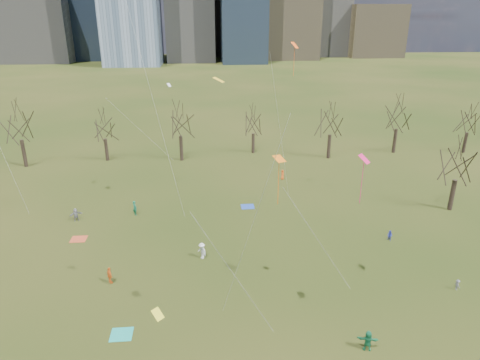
{
  "coord_description": "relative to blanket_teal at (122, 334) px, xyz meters",
  "views": [
    {
      "loc": [
        -3.43,
        -26.55,
        21.84
      ],
      "look_at": [
        0.0,
        12.0,
        7.0
      ],
      "focal_mm": 32.0,
      "sensor_mm": 36.0,
      "label": 1
    }
  ],
  "objects": [
    {
      "name": "ground",
      "position": [
        9.87,
        0.65,
        -0.01
      ],
      "size": [
        500.0,
        500.0,
        0.0
      ],
      "primitive_type": "plane",
      "color": "black",
      "rests_on": "ground"
    },
    {
      "name": "bare_tree_row",
      "position": [
        9.78,
        37.88,
        6.1
      ],
      "size": [
        113.04,
        29.8,
        9.5
      ],
      "color": "black",
      "rests_on": "ground"
    },
    {
      "name": "blanket_teal",
      "position": [
        0.0,
        0.0,
        0.0
      ],
      "size": [
        1.6,
        1.5,
        0.03
      ],
      "primitive_type": "cube",
      "color": "teal",
      "rests_on": "ground"
    },
    {
      "name": "blanket_navy",
      "position": [
        11.61,
        21.63,
        0.0
      ],
      "size": [
        1.6,
        1.5,
        0.03
      ],
      "primitive_type": "cube",
      "color": "#2344A6",
      "rests_on": "ground"
    },
    {
      "name": "blanket_crimson",
      "position": [
        -6.92,
        15.04,
        0.0
      ],
      "size": [
        1.6,
        1.5,
        0.03
      ],
      "primitive_type": "cube",
      "color": "#B84424",
      "rests_on": "ground"
    },
    {
      "name": "person_3",
      "position": [
        27.61,
        3.09,
        0.47
      ],
      "size": [
        0.43,
        0.67,
        0.98
      ],
      "primitive_type": "imported",
      "rotation": [
        0.0,
        0.0,
        1.69
      ],
      "color": "slate",
      "rests_on": "ground"
    },
    {
      "name": "person_4",
      "position": [
        -2.05,
        6.71,
        0.76
      ],
      "size": [
        0.83,
        0.96,
        1.55
      ],
      "primitive_type": "imported",
      "rotation": [
        0.0,
        0.0,
        2.18
      ],
      "color": "orange",
      "rests_on": "ground"
    },
    {
      "name": "person_5",
      "position": [
        17.39,
        -3.08,
        0.77
      ],
      "size": [
        1.52,
        0.82,
        1.56
      ],
      "primitive_type": "imported",
      "rotation": [
        0.0,
        0.0,
        2.88
      ],
      "color": "#1A7949",
      "rests_on": "ground"
    },
    {
      "name": "person_8",
      "position": [
        25.43,
        11.91,
        0.55
      ],
      "size": [
        0.67,
        0.7,
        1.14
      ],
      "primitive_type": "imported",
      "rotation": [
        0.0,
        0.0,
        5.31
      ],
      "color": "#2831AF",
      "rests_on": "ground"
    },
    {
      "name": "person_9",
      "position": [
        5.97,
        10.1,
        0.81
      ],
      "size": [
        1.15,
        1.21,
        1.65
      ],
      "primitive_type": "imported",
      "rotation": [
        0.0,
        0.0,
        5.39
      ],
      "color": "silver",
      "rests_on": "ground"
    },
    {
      "name": "person_11",
      "position": [
        -8.29,
        19.56,
        0.75
      ],
      "size": [
        1.46,
        1.06,
        1.52
      ],
      "primitive_type": "imported",
      "rotation": [
        0.0,
        0.0,
        0.48
      ],
      "color": "slate",
      "rests_on": "ground"
    },
    {
      "name": "person_12",
      "position": [
        17.57,
        30.58,
        0.7
      ],
      "size": [
        0.67,
        0.82,
        1.44
      ],
      "primitive_type": "imported",
      "rotation": [
        0.0,
        0.0,
        1.22
      ],
      "color": "orange",
      "rests_on": "ground"
    },
    {
      "name": "person_13",
      "position": [
        -1.81,
        20.53,
        0.87
      ],
      "size": [
        0.71,
        0.77,
        1.77
      ],
      "primitive_type": "imported",
      "rotation": [
        0.0,
        0.0,
        2.17
      ],
      "color": "#176848",
      "rests_on": "ground"
    },
    {
      "name": "kites_airborne",
      "position": [
        6.0,
        10.71,
        13.46
      ],
      "size": [
        57.64,
        49.52,
        34.27
      ],
      "color": "orange",
      "rests_on": "ground"
    }
  ]
}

